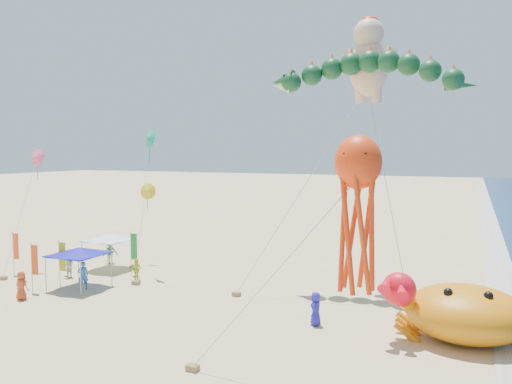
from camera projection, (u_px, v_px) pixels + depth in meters
ground at (274, 312)px, 27.83m from camera, size 320.00×320.00×0.00m
crab_inflatable at (466, 311)px, 23.31m from camera, size 7.56×5.02×3.31m
dragon_kite at (364, 78)px, 30.37m from camera, size 13.10×5.17×14.73m
cherub_kite at (369, 57)px, 32.49m from camera, size 4.90×5.50×17.66m
octopus_kite at (357, 202)px, 17.97m from camera, size 7.55×1.79×9.53m
canopy_blue at (79, 251)px, 32.47m from camera, size 3.43×3.43×2.71m
canopy_white at (109, 237)px, 37.73m from camera, size 3.30×3.30×2.71m
feather_flags at (62, 253)px, 33.94m from camera, size 8.44×6.18×3.20m
beachgoers at (98, 275)px, 32.39m from camera, size 30.15×13.11×1.85m
small_kites at (109, 174)px, 37.53m from camera, size 10.30×8.52×10.52m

